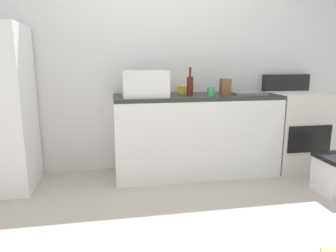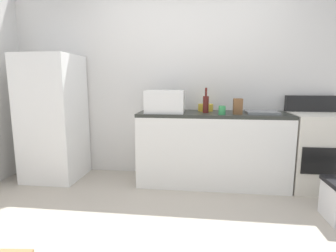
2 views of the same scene
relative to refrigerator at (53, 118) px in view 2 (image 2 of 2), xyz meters
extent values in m
plane|color=#B2A899|center=(1.75, -1.15, -0.80)|extent=(6.00, 6.00, 0.00)
cube|color=silver|center=(1.75, 0.40, 0.50)|extent=(5.00, 0.10, 2.60)
cube|color=white|center=(2.05, 0.05, -0.37)|extent=(1.80, 0.60, 0.86)
cube|color=#2D302B|center=(2.05, 0.05, 0.08)|extent=(1.80, 0.60, 0.04)
cube|color=white|center=(0.00, 0.00, 0.00)|extent=(0.68, 0.66, 1.61)
cube|color=silver|center=(3.27, 0.05, -0.35)|extent=(0.60, 0.60, 0.90)
cube|color=black|center=(3.27, -0.25, -0.38)|extent=(0.52, 0.02, 0.30)
cube|color=black|center=(3.27, 0.31, 0.20)|extent=(0.60, 0.08, 0.20)
cube|color=white|center=(1.48, -0.04, 0.23)|extent=(0.46, 0.34, 0.27)
cube|color=slate|center=(2.62, 0.00, 0.11)|extent=(0.36, 0.32, 0.03)
cylinder|color=#591E19|center=(1.96, 0.00, 0.20)|extent=(0.07, 0.07, 0.20)
cylinder|color=#591E19|center=(1.96, 0.00, 0.35)|extent=(0.03, 0.03, 0.10)
cylinder|color=#338C4C|center=(2.15, -0.16, 0.15)|extent=(0.08, 0.08, 0.10)
cube|color=brown|center=(2.33, -0.08, 0.19)|extent=(0.10, 0.10, 0.18)
cylinder|color=gold|center=(1.97, 0.20, 0.14)|extent=(0.19, 0.19, 0.09)
camera|label=1|loc=(1.13, -3.23, 0.47)|focal=33.21mm
camera|label=2|loc=(1.91, -3.20, 0.46)|focal=28.25mm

